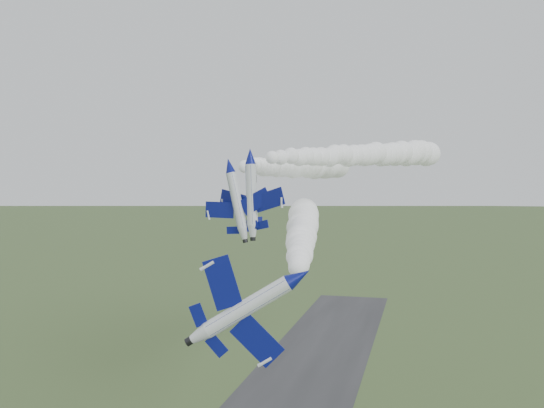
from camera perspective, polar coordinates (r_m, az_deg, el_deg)
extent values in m
cylinder|color=silver|center=(52.03, 2.54, -6.85)|extent=(3.68, 8.32, 1.98)
cone|color=navy|center=(47.00, 2.64, -7.83)|extent=(2.39, 2.49, 1.98)
cone|color=silver|center=(56.88, 2.46, -6.07)|extent=(2.31, 2.12, 1.98)
cylinder|color=black|center=(57.83, 2.45, -5.93)|extent=(1.10, 0.78, 1.00)
ellipsoid|color=black|center=(49.94, 3.11, -6.91)|extent=(1.89, 2.99, 1.32)
cube|color=navy|center=(52.47, 0.78, -4.12)|extent=(2.83, 2.77, 3.87)
cube|color=navy|center=(53.28, 4.00, -9.43)|extent=(2.83, 2.77, 3.87)
cube|color=navy|center=(55.84, 1.67, -4.86)|extent=(1.27, 1.26, 1.70)
cube|color=navy|center=(56.25, 3.28, -7.53)|extent=(1.27, 1.26, 1.70)
cube|color=navy|center=(55.73, 3.59, -5.58)|extent=(2.17, 1.91, 1.18)
cylinder|color=silver|center=(79.82, -4.04, 3.63)|extent=(2.47, 7.57, 1.59)
cone|color=navy|center=(75.61, -5.55, 3.71)|extent=(1.81, 2.12, 1.59)
cone|color=silver|center=(83.93, -2.73, 3.57)|extent=(1.77, 1.77, 1.59)
cylinder|color=black|center=(84.74, -2.49, 3.55)|extent=(0.86, 0.62, 0.81)
ellipsoid|color=black|center=(78.16, -4.71, 4.02)|extent=(1.36, 2.66, 1.06)
cube|color=navy|center=(81.56, -5.45, 3.09)|extent=(4.22, 2.59, 1.03)
cube|color=navy|center=(79.41, -2.11, 3.98)|extent=(4.22, 2.59, 1.03)
cube|color=navy|center=(83.77, -3.81, 3.35)|extent=(1.85, 1.18, 0.48)
cube|color=navy|center=(82.66, -2.07, 3.81)|extent=(1.85, 1.18, 0.48)
cube|color=navy|center=(83.15, -3.17, 4.35)|extent=(0.70, 1.47, 1.92)
cylinder|color=silver|center=(79.08, -2.06, 4.52)|extent=(3.95, 7.97, 1.47)
cone|color=navy|center=(75.05, -4.26, 4.64)|extent=(2.06, 2.44, 1.47)
cone|color=silver|center=(83.06, -0.15, 4.41)|extent=(1.94, 2.08, 1.47)
cylinder|color=black|center=(83.85, 0.21, 4.39)|extent=(0.89, 0.78, 0.74)
ellipsoid|color=black|center=(77.46, -2.94, 4.96)|extent=(1.80, 2.89, 0.98)
cube|color=navy|center=(81.34, -3.38, 4.28)|extent=(4.84, 3.55, 0.30)
cube|color=navy|center=(78.12, -0.04, 4.52)|extent=(4.84, 3.55, 0.30)
cube|color=navy|center=(83.19, -1.34, 4.37)|extent=(2.12, 1.59, 0.17)
cube|color=navy|center=(81.53, 0.42, 4.49)|extent=(2.12, 1.59, 0.17)
cube|color=navy|center=(82.25, -0.58, 5.29)|extent=(0.67, 1.49, 2.08)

